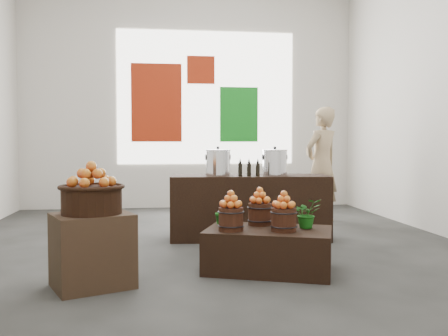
{
  "coord_description": "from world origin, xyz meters",
  "views": [
    {
      "loc": [
        -0.57,
        -5.61,
        1.2
      ],
      "look_at": [
        0.12,
        -0.4,
        0.92
      ],
      "focal_mm": 40.0,
      "sensor_mm": 36.0,
      "label": 1
    }
  ],
  "objects": [
    {
      "name": "stock_pot_center",
      "position": [
        0.85,
        0.38,
        0.94
      ],
      "size": [
        0.3,
        0.3,
        0.3
      ],
      "primitive_type": "cylinder",
      "color": "silver",
      "rests_on": "counter"
    },
    {
      "name": "herb_garnish_left",
      "position": [
        0.04,
        -0.83,
        0.52
      ],
      "size": [
        0.16,
        0.14,
        0.26
      ],
      "primitive_type": "imported",
      "rotation": [
        0.0,
        0.0,
        0.19
      ],
      "color": "#125511",
      "rests_on": "display_table"
    },
    {
      "name": "ground",
      "position": [
        0.0,
        0.0,
        0.0
      ],
      "size": [
        7.0,
        7.0,
        0.0
      ],
      "primitive_type": "plane",
      "color": "#3D3D3B",
      "rests_on": "ground"
    },
    {
      "name": "herb_garnish_right",
      "position": [
        0.8,
        -1.13,
        0.53
      ],
      "size": [
        0.27,
        0.25,
        0.28
      ],
      "primitive_type": "imported",
      "rotation": [
        0.0,
        0.0,
        0.13
      ],
      "color": "#125511",
      "rests_on": "display_table"
    },
    {
      "name": "counter",
      "position": [
        0.55,
        0.41,
        0.39
      ],
      "size": [
        1.98,
        0.81,
        0.79
      ],
      "primitive_type": "cube",
      "rotation": [
        0.0,
        0.0,
        -0.1
      ],
      "color": "black",
      "rests_on": "ground"
    },
    {
      "name": "back_wall",
      "position": [
        0.0,
        3.5,
        2.0
      ],
      "size": [
        6.0,
        0.04,
        4.0
      ],
      "primitive_type": "cube",
      "color": "silver",
      "rests_on": "ground"
    },
    {
      "name": "stock_pot_left",
      "position": [
        0.15,
        0.45,
        0.94
      ],
      "size": [
        0.3,
        0.3,
        0.3
      ],
      "primitive_type": "cylinder",
      "color": "silver",
      "rests_on": "counter"
    },
    {
      "name": "apples_in_bucket_front_left",
      "position": [
        0.08,
        -1.17,
        0.68
      ],
      "size": [
        0.17,
        0.17,
        0.15
      ],
      "primitive_type": null,
      "color": "#B00516",
      "rests_on": "apple_bucket_front_left"
    },
    {
      "name": "deco_red_upper",
      "position": [
        0.2,
        3.47,
        2.5
      ],
      "size": [
        0.5,
        0.04,
        0.5
      ],
      "primitive_type": "cube",
      "color": "#99230B",
      "rests_on": "back_wall"
    },
    {
      "name": "wicker_basket",
      "position": [
        -1.11,
        -1.45,
        0.72
      ],
      "size": [
        0.49,
        0.49,
        0.22
      ],
      "primitive_type": "cylinder",
      "color": "black",
      "rests_on": "crate"
    },
    {
      "name": "deco_red_left",
      "position": [
        -0.6,
        3.47,
        1.9
      ],
      "size": [
        0.9,
        0.04,
        1.4
      ],
      "primitive_type": "cube",
      "color": "#99230B",
      "rests_on": "back_wall"
    },
    {
      "name": "apple_bucket_rear",
      "position": [
        0.4,
        -0.9,
        0.5
      ],
      "size": [
        0.23,
        0.23,
        0.21
      ],
      "primitive_type": "cylinder",
      "color": "#3B1C10",
      "rests_on": "display_table"
    },
    {
      "name": "shopper",
      "position": [
        1.86,
        1.6,
        0.86
      ],
      "size": [
        0.75,
        0.68,
        1.72
      ],
      "primitive_type": "imported",
      "rotation": [
        0.0,
        0.0,
        3.68
      ],
      "color": "tan",
      "rests_on": "ground"
    },
    {
      "name": "apple_bucket_front_right",
      "position": [
        0.55,
        -1.27,
        0.5
      ],
      "size": [
        0.23,
        0.23,
        0.21
      ],
      "primitive_type": "cylinder",
      "color": "#3B1C10",
      "rests_on": "display_table"
    },
    {
      "name": "apples_in_bucket_rear",
      "position": [
        0.4,
        -0.9,
        0.68
      ],
      "size": [
        0.17,
        0.17,
        0.15
      ],
      "primitive_type": null,
      "color": "#B00516",
      "rests_on": "apple_bucket_rear"
    },
    {
      "name": "display_table",
      "position": [
        0.44,
        -1.13,
        0.2
      ],
      "size": [
        1.31,
        1.05,
        0.39
      ],
      "primitive_type": "cube",
      "rotation": [
        0.0,
        0.0,
        -0.35
      ],
      "color": "black",
      "rests_on": "ground"
    },
    {
      "name": "back_opening",
      "position": [
        0.3,
        3.48,
        2.0
      ],
      "size": [
        3.2,
        0.02,
        2.4
      ],
      "primitive_type": "cube",
      "color": "white",
      "rests_on": "back_wall"
    },
    {
      "name": "apples_in_basket",
      "position": [
        -1.11,
        -1.45,
        0.93
      ],
      "size": [
        0.38,
        0.38,
        0.2
      ],
      "primitive_type": null,
      "color": "#B00516",
      "rests_on": "wicker_basket"
    },
    {
      "name": "crate",
      "position": [
        -1.11,
        -1.45,
        0.3
      ],
      "size": [
        0.75,
        0.7,
        0.61
      ],
      "primitive_type": "cube",
      "rotation": [
        0.0,
        0.0,
        0.4
      ],
      "color": "#462E20",
      "rests_on": "ground"
    },
    {
      "name": "oil_cruets",
      "position": [
        0.53,
        0.22,
        0.9
      ],
      "size": [
        0.21,
        0.07,
        0.22
      ],
      "primitive_type": null,
      "rotation": [
        0.0,
        0.0,
        -0.1
      ],
      "color": "black",
      "rests_on": "counter"
    },
    {
      "name": "deco_green_right",
      "position": [
        0.9,
        3.47,
        1.7
      ],
      "size": [
        0.7,
        0.04,
        1.0
      ],
      "primitive_type": "cube",
      "color": "#137E1C",
      "rests_on": "back_wall"
    },
    {
      "name": "apples_in_bucket_front_right",
      "position": [
        0.55,
        -1.27,
        0.68
      ],
      "size": [
        0.17,
        0.17,
        0.15
      ],
      "primitive_type": null,
      "color": "#B00516",
      "rests_on": "apple_bucket_front_right"
    },
    {
      "name": "apple_bucket_front_left",
      "position": [
        0.08,
        -1.17,
        0.5
      ],
      "size": [
        0.23,
        0.23,
        0.21
      ],
      "primitive_type": "cylinder",
      "color": "#3B1C10",
      "rests_on": "display_table"
    }
  ]
}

